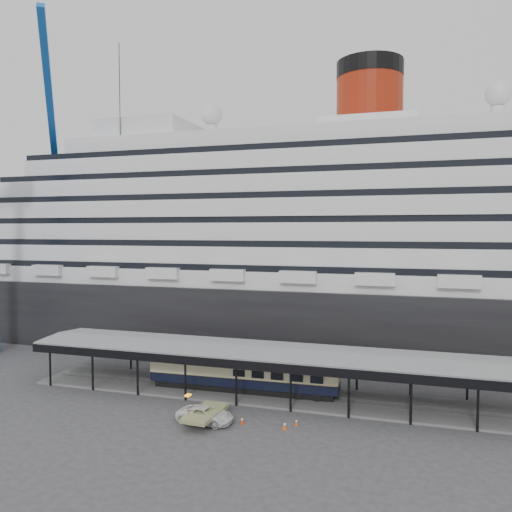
% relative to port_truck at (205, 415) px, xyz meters
% --- Properties ---
extents(ground, '(200.00, 200.00, 0.00)m').
position_rel_port_truck_xyz_m(ground, '(4.20, 4.28, -0.76)').
color(ground, '#38383A').
rests_on(ground, ground).
extents(cruise_ship, '(130.00, 30.00, 43.90)m').
position_rel_port_truck_xyz_m(cruise_ship, '(4.25, 36.28, 17.59)').
color(cruise_ship, black).
rests_on(cruise_ship, ground).
extents(platform_canopy, '(56.00, 9.18, 5.30)m').
position_rel_port_truck_xyz_m(platform_canopy, '(4.20, 9.28, 1.60)').
color(platform_canopy, slate).
rests_on(platform_canopy, ground).
extents(port_truck, '(5.61, 2.86, 1.52)m').
position_rel_port_truck_xyz_m(port_truck, '(0.00, 0.00, 0.00)').
color(port_truck, white).
rests_on(port_truck, ground).
extents(pullman_carriage, '(21.53, 3.42, 21.07)m').
position_rel_port_truck_xyz_m(pullman_carriage, '(0.68, 9.28, 1.81)').
color(pullman_carriage, black).
rests_on(pullman_carriage, ground).
extents(traffic_cone_left, '(0.40, 0.40, 0.73)m').
position_rel_port_truck_xyz_m(traffic_cone_left, '(3.44, 0.72, -0.40)').
color(traffic_cone_left, red).
rests_on(traffic_cone_left, ground).
extents(traffic_cone_mid, '(0.44, 0.44, 0.67)m').
position_rel_port_truck_xyz_m(traffic_cone_mid, '(8.42, 1.88, -0.43)').
color(traffic_cone_mid, '#E7560C').
rests_on(traffic_cone_mid, ground).
extents(traffic_cone_right, '(0.51, 0.51, 0.76)m').
position_rel_port_truck_xyz_m(traffic_cone_right, '(7.59, 0.65, -0.38)').
color(traffic_cone_right, '#F2580D').
rests_on(traffic_cone_right, ground).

